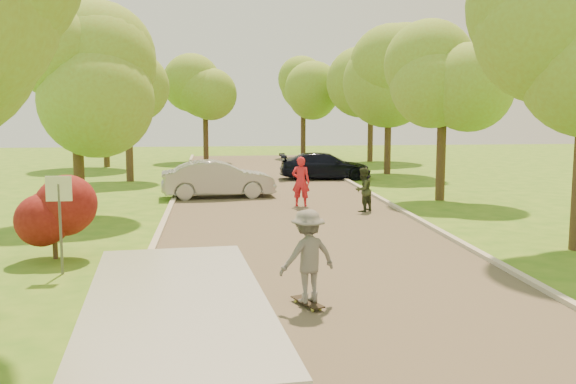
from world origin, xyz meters
name	(u,v)px	position (x,y,z in m)	size (l,w,h in m)	color
ground	(362,325)	(0.00, 0.00, 0.00)	(100.00, 100.00, 0.00)	#37711B
road	(299,233)	(0.00, 8.00, 0.01)	(8.00, 60.00, 0.01)	#4C4438
curb_left	(159,234)	(-4.05, 8.00, 0.06)	(0.18, 60.00, 0.12)	#B2AD9E
curb_right	(433,228)	(4.05, 8.00, 0.06)	(0.18, 60.00, 0.12)	#B2AD9E
street_sign	(59,204)	(-5.80, 4.00, 1.56)	(0.55, 0.06, 2.17)	#59595E
red_shrub	(54,214)	(-6.30, 5.50, 1.10)	(1.70, 1.70, 1.95)	#382619
tree_l_midb	(81,79)	(-6.81, 12.00, 4.59)	(4.30, 4.20, 6.62)	#382619
tree_l_far	(131,69)	(-6.39, 22.00, 5.47)	(4.92, 4.80, 7.79)	#382619
tree_r_midb	(448,75)	(6.60, 14.00, 4.88)	(4.51, 4.40, 7.01)	#382619
tree_r_far	(393,66)	(7.23, 24.00, 5.83)	(5.33, 5.20, 8.34)	#382619
tree_bg_a	(108,79)	(-8.78, 30.00, 5.31)	(5.12, 5.00, 7.72)	#382619
tree_bg_b	(375,78)	(8.22, 32.00, 5.54)	(5.12, 5.00, 7.95)	#382619
tree_bg_c	(208,87)	(-2.79, 34.00, 5.02)	(4.92, 4.80, 7.33)	#382619
tree_bg_d	(306,84)	(4.22, 36.00, 5.31)	(5.12, 5.00, 7.72)	#382619
minivan	(178,370)	(-2.85, -3.73, 0.91)	(2.20, 4.78, 1.73)	silver
silver_sedan	(218,179)	(-2.30, 15.74, 0.75)	(1.58, 4.54, 1.50)	#A09FA4
dark_sedan	(325,166)	(3.16, 21.81, 0.67)	(1.89, 4.65, 1.35)	black
longboard	(308,302)	(-0.77, 1.05, 0.10)	(0.55, 0.90, 0.10)	black
skateboarder	(308,256)	(-0.77, 1.05, 0.97)	(1.10, 0.63, 1.71)	slate
person_striped	(301,182)	(0.71, 12.96, 0.93)	(0.68, 0.44, 1.85)	red
person_olive	(363,190)	(2.71, 11.54, 0.78)	(0.76, 0.59, 1.56)	#2D3620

